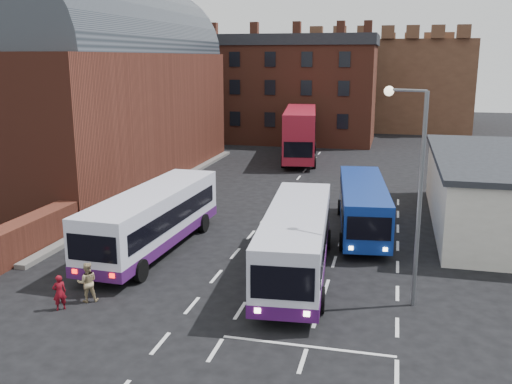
% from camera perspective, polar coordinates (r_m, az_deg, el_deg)
% --- Properties ---
extents(ground, '(180.00, 180.00, 0.00)m').
position_cam_1_polar(ground, '(24.10, -5.76, -10.46)').
color(ground, black).
extents(railway_station, '(12.00, 28.00, 16.00)m').
position_cam_1_polar(railway_station, '(47.72, -15.37, 10.37)').
color(railway_station, '#602B1E').
rests_on(railway_station, ground).
extents(forecourt_wall, '(1.20, 10.00, 1.80)m').
position_cam_1_polar(forecourt_wall, '(30.14, -23.15, -4.75)').
color(forecourt_wall, '#602B1E').
rests_on(forecourt_wall, ground).
extents(brick_terrace, '(22.00, 10.00, 11.00)m').
position_cam_1_polar(brick_terrace, '(68.23, 2.33, 9.77)').
color(brick_terrace, brown).
rests_on(brick_terrace, ground).
extents(castle_keep, '(22.00, 22.00, 12.00)m').
position_cam_1_polar(castle_keep, '(86.84, 12.96, 10.53)').
color(castle_keep, brown).
rests_on(castle_keep, ground).
extents(bus_white_outbound, '(3.23, 11.56, 3.13)m').
position_cam_1_polar(bus_white_outbound, '(29.48, -10.23, -2.33)').
color(bus_white_outbound, silver).
rests_on(bus_white_outbound, ground).
extents(bus_white_inbound, '(3.59, 11.54, 3.10)m').
position_cam_1_polar(bus_white_inbound, '(25.63, 4.06, -4.57)').
color(bus_white_inbound, silver).
rests_on(bus_white_inbound, ground).
extents(bus_blue, '(3.54, 10.62, 2.84)m').
position_cam_1_polar(bus_blue, '(32.56, 10.64, -1.16)').
color(bus_blue, navy).
rests_on(bus_blue, ground).
extents(bus_red_double, '(4.49, 12.59, 4.93)m').
position_cam_1_polar(bus_red_double, '(54.88, 4.43, 5.86)').
color(bus_red_double, maroon).
rests_on(bus_red_double, ground).
extents(street_lamp, '(1.65, 0.83, 8.62)m').
position_cam_1_polar(street_lamp, '(22.67, 15.49, 1.42)').
color(street_lamp, slate).
rests_on(street_lamp, ground).
extents(pedestrian_red, '(0.61, 0.61, 1.44)m').
position_cam_1_polar(pedestrian_red, '(23.91, -19.06, -9.48)').
color(pedestrian_red, maroon).
rests_on(pedestrian_red, ground).
extents(pedestrian_beige, '(1.01, 0.94, 1.66)m').
position_cam_1_polar(pedestrian_beige, '(24.31, -16.52, -8.64)').
color(pedestrian_beige, tan).
rests_on(pedestrian_beige, ground).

